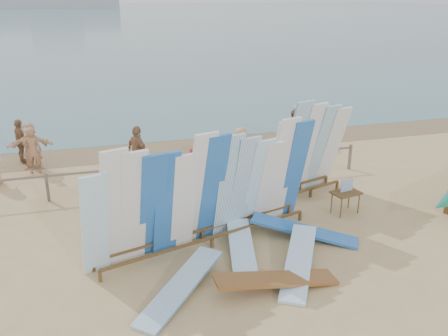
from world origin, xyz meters
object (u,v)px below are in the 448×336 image
object	(u,v)px
flat_board_d	(304,237)
main_surfboard_rack	(207,194)
vendor_table	(345,202)
beachgoer_4	(138,152)
beach_chair_right	(223,164)
beachgoer_6	(241,151)
flat_board_c	(276,288)
flat_board_e	(181,294)
beach_chair_left	(200,167)
stroller	(211,161)
beachgoer_10	(293,130)
beachgoer_1	(33,151)
flat_board_b	(298,270)
side_surfboard_rack	(308,152)
beachgoer_extra_1	(21,141)
flat_board_a	(242,256)
beachgoer_9	(299,123)
beachgoer_11	(31,146)

from	to	relation	value
flat_board_d	main_surfboard_rack	bearing A→B (deg)	113.49
vendor_table	beachgoer_4	xyz separation A→B (m)	(-5.27, 4.34, 0.55)
beach_chair_right	vendor_table	bearing A→B (deg)	-73.52
main_surfboard_rack	flat_board_d	xyz separation A→B (m)	(2.43, -0.39, -1.34)
beachgoer_6	flat_board_c	bearing A→B (deg)	127.40
flat_board_e	beach_chair_left	bearing A→B (deg)	116.12
vendor_table	beach_chair_left	size ratio (longest dim) A/B	1.21
beach_chair_left	stroller	world-z (taller)	stroller
stroller	beachgoer_10	bearing A→B (deg)	8.07
beachgoer_6	flat_board_d	bearing A→B (deg)	140.92
flat_board_e	beachgoer_10	bearing A→B (deg)	96.19
beachgoer_6	beachgoer_1	bearing A→B (deg)	32.06
flat_board_b	flat_board_e	xyz separation A→B (m)	(-2.73, -0.19, 0.00)
vendor_table	flat_board_d	size ratio (longest dim) A/B	0.38
side_surfboard_rack	beachgoer_extra_1	bearing A→B (deg)	131.07
beachgoer_1	flat_board_d	bearing A→B (deg)	139.77
stroller	beachgoer_10	xyz separation A→B (m)	(3.69, 1.46, 0.43)
vendor_table	flat_board_c	xyz separation A→B (m)	(-3.20, -2.87, -0.34)
vendor_table	beach_chair_right	size ratio (longest dim) A/B	1.10
side_surfboard_rack	beach_chair_right	xyz separation A→B (m)	(-1.88, 2.64, -1.11)
side_surfboard_rack	flat_board_d	distance (m)	3.08
flat_board_d	flat_board_c	xyz separation A→B (m)	(-1.49, -1.86, 0.00)
flat_board_a	beachgoer_9	size ratio (longest dim) A/B	1.56
flat_board_a	beachgoer_1	distance (m)	8.85
beach_chair_left	beachgoer_6	distance (m)	1.50
flat_board_b	flat_board_c	size ratio (longest dim) A/B	1.00
vendor_table	beachgoer_10	world-z (taller)	beachgoer_10
main_surfboard_rack	flat_board_a	distance (m)	1.69
flat_board_c	beach_chair_left	xyz separation A→B (m)	(-0.02, 6.98, 0.25)
side_surfboard_rack	beachgoer_extra_1	size ratio (longest dim) A/B	1.89
flat_board_e	beachgoer_6	size ratio (longest dim) A/B	1.63
beachgoer_9	beachgoer_extra_1	bearing A→B (deg)	-170.53
stroller	beachgoer_9	size ratio (longest dim) A/B	0.55
main_surfboard_rack	side_surfboard_rack	xyz separation A→B (m)	(3.61, 2.10, 0.04)
flat_board_a	flat_board_e	size ratio (longest dim) A/B	1.00
main_surfboard_rack	beachgoer_9	bearing A→B (deg)	35.66
side_surfboard_rack	flat_board_a	distance (m)	4.39
vendor_table	flat_board_d	world-z (taller)	vendor_table
flat_board_a	beachgoer_9	distance (m)	9.33
flat_board_b	beachgoer_10	xyz separation A→B (m)	(3.32, 8.03, 0.81)
flat_board_b	beach_chair_right	bearing A→B (deg)	119.69
stroller	flat_board_b	bearing A→B (deg)	-100.27
stroller	beachgoer_9	xyz separation A→B (m)	(4.28, 2.18, 0.48)
flat_board_d	beachgoer_11	xyz separation A→B (m)	(-7.08, 7.28, 0.82)
flat_board_b	beachgoer_10	distance (m)	8.73
vendor_table	beachgoer_1	size ratio (longest dim) A/B	0.64
main_surfboard_rack	flat_board_e	world-z (taller)	main_surfboard_rack
side_surfboard_rack	beachgoer_extra_1	world-z (taller)	side_surfboard_rack
flat_board_a	beachgoer_6	distance (m)	5.44
flat_board_b	beachgoer_11	xyz separation A→B (m)	(-6.33, 8.61, 0.82)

